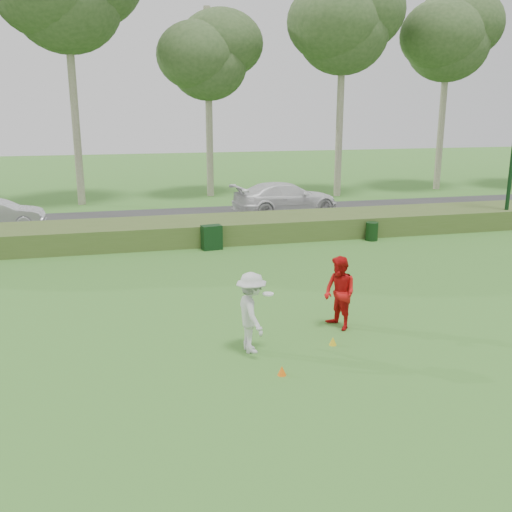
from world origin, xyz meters
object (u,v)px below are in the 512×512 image
object	(u,v)px
player_white	(252,313)
player_red	(340,293)
cone_orange	(282,371)
utility_cabinet	(212,237)
car_right	(286,198)
cone_yellow	(333,341)
trash_bin	(372,231)

from	to	relation	value
player_white	player_red	bearing A→B (deg)	-74.37
cone_orange	utility_cabinet	xyz separation A→B (m)	(0.39, 11.51, 0.39)
player_white	car_right	xyz separation A→B (m)	(5.89, 16.79, -0.08)
player_red	cone_yellow	bearing A→B (deg)	-45.30
player_white	cone_yellow	world-z (taller)	player_white
player_red	cone_orange	distance (m)	3.28
cone_yellow	trash_bin	distance (m)	11.69
cone_yellow	car_right	distance (m)	17.37
utility_cabinet	car_right	xyz separation A→B (m)	(5.14, 6.66, 0.40)
trash_bin	utility_cabinet	bearing A→B (deg)	179.30
cone_yellow	trash_bin	size ratio (longest dim) A/B	0.26
car_right	utility_cabinet	bearing A→B (deg)	134.24
cone_yellow	trash_bin	world-z (taller)	trash_bin
player_red	cone_orange	xyz separation A→B (m)	(-2.22, -2.26, -0.86)
player_white	cone_orange	bearing A→B (deg)	-169.16
player_red	car_right	xyz separation A→B (m)	(3.32, 15.91, -0.07)
trash_bin	cone_orange	bearing A→B (deg)	-123.01
utility_cabinet	car_right	distance (m)	8.43
utility_cabinet	car_right	bearing A→B (deg)	44.71
cone_yellow	car_right	size ratio (longest dim) A/B	0.04
cone_orange	utility_cabinet	bearing A→B (deg)	88.04
utility_cabinet	car_right	size ratio (longest dim) A/B	0.17
cone_orange	player_white	bearing A→B (deg)	104.03
player_red	trash_bin	world-z (taller)	player_red
cone_orange	trash_bin	xyz separation A→B (m)	(7.42, 11.43, 0.29)
player_white	car_right	distance (m)	17.79
cone_orange	car_right	xyz separation A→B (m)	(5.54, 18.17, 0.79)
player_white	player_red	size ratio (longest dim) A/B	1.01
car_right	cone_orange	bearing A→B (deg)	154.96
cone_yellow	utility_cabinet	world-z (taller)	utility_cabinet
player_white	cone_yellow	bearing A→B (deg)	-97.02
player_red	trash_bin	distance (m)	10.55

